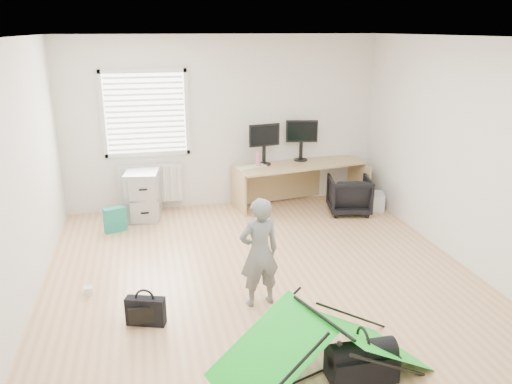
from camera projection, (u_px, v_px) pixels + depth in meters
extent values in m
plane|color=tan|center=(264.00, 280.00, 5.79)|extent=(5.50, 5.50, 0.00)
cube|color=silver|center=(223.00, 123.00, 7.91)|extent=(5.00, 0.02, 2.70)
cube|color=silver|center=(145.00, 113.00, 7.56)|extent=(1.20, 0.06, 1.20)
cube|color=silver|center=(150.00, 183.00, 7.87)|extent=(1.00, 0.12, 0.60)
cube|color=tan|center=(300.00, 185.00, 8.12)|extent=(2.16, 1.00, 0.71)
cube|color=#A0A2A5|center=(144.00, 194.00, 7.60)|extent=(0.58, 0.71, 0.75)
cube|color=black|center=(264.00, 150.00, 7.89)|extent=(0.51, 0.19, 0.48)
cube|color=black|center=(301.00, 146.00, 8.14)|extent=(0.52, 0.21, 0.49)
cube|color=beige|center=(252.00, 167.00, 7.79)|extent=(0.49, 0.32, 0.02)
cylinder|color=#B26377|center=(258.00, 159.00, 7.79)|extent=(0.07, 0.07, 0.25)
imported|color=black|center=(349.00, 195.00, 7.82)|extent=(0.75, 0.76, 0.58)
imported|color=slate|center=(259.00, 253.00, 5.12)|extent=(0.47, 0.35, 1.18)
cube|color=silver|center=(368.00, 201.00, 8.04)|extent=(0.56, 0.47, 0.27)
cube|color=#1C8269|center=(115.00, 220.00, 7.13)|extent=(0.33, 0.22, 0.36)
cube|color=black|center=(146.00, 311.00, 4.89)|extent=(0.40, 0.23, 0.29)
cube|color=silver|center=(88.00, 291.00, 5.47)|extent=(0.10, 0.10, 0.09)
cube|color=black|center=(361.00, 365.00, 4.14)|extent=(0.56, 0.29, 0.25)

